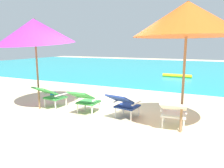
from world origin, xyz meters
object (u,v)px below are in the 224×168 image
(lounge_chair_far_left, at_px, (51,95))
(lounge_chair_near_right, at_px, (124,103))
(beach_umbrella_right, at_px, (187,19))
(beach_umbrella_left, at_px, (35,31))
(swim_buoy, at_px, (177,76))
(lounge_chair_far_right, at_px, (174,111))
(beach_ball, at_px, (54,94))
(lounge_chair_near_left, at_px, (85,99))

(lounge_chair_far_left, height_order, lounge_chair_near_right, same)
(lounge_chair_far_left, bearing_deg, beach_umbrella_right, -3.04)
(lounge_chair_near_right, bearing_deg, beach_umbrella_left, -174.69)
(beach_umbrella_left, bearing_deg, lounge_chair_far_left, 32.73)
(swim_buoy, bearing_deg, lounge_chair_far_left, -107.02)
(beach_umbrella_left, bearing_deg, swim_buoy, 71.54)
(lounge_chair_near_right, bearing_deg, lounge_chair_far_right, -6.72)
(beach_umbrella_left, bearing_deg, beach_ball, 112.68)
(lounge_chair_near_left, height_order, lounge_chair_far_right, same)
(lounge_chair_far_right, bearing_deg, swim_buoy, 97.93)
(lounge_chair_near_left, relative_size, beach_umbrella_left, 0.34)
(lounge_chair_near_left, height_order, lounge_chair_near_right, same)
(swim_buoy, bearing_deg, beach_umbrella_right, -80.94)
(beach_umbrella_left, xyz_separation_m, beach_ball, (-0.49, 1.17, -2.05))
(lounge_chair_far_left, relative_size, beach_umbrella_right, 0.33)
(lounge_chair_far_right, xyz_separation_m, beach_ball, (-4.22, 1.08, -0.29))
(swim_buoy, xyz_separation_m, beach_ball, (-3.13, -6.73, 0.02))
(lounge_chair_near_right, distance_m, beach_ball, 3.16)
(swim_buoy, relative_size, beach_umbrella_right, 0.57)
(swim_buoy, xyz_separation_m, lounge_chair_near_right, (-0.12, -7.67, 0.31))
(lounge_chair_far_right, height_order, beach_umbrella_left, beach_umbrella_left)
(swim_buoy, xyz_separation_m, beach_umbrella_right, (1.26, -7.93, 2.19))
(swim_buoy, distance_m, lounge_chair_near_left, 7.85)
(lounge_chair_far_left, bearing_deg, lounge_chair_near_left, -1.15)
(swim_buoy, height_order, lounge_chair_near_left, lounge_chair_near_left)
(beach_umbrella_right, bearing_deg, lounge_chair_near_left, 176.05)
(swim_buoy, relative_size, lounge_chair_far_right, 1.73)
(lounge_chair_near_right, xyz_separation_m, beach_umbrella_right, (1.39, -0.25, 1.89))
(beach_umbrella_left, relative_size, beach_ball, 11.09)
(lounge_chair_near_left, height_order, beach_umbrella_right, beach_umbrella_right)
(swim_buoy, height_order, lounge_chair_far_right, lounge_chair_far_right)
(lounge_chair_near_left, bearing_deg, lounge_chair_far_right, -1.49)
(lounge_chair_far_left, height_order, lounge_chair_near_left, same)
(beach_umbrella_left, distance_m, beach_ball, 2.41)
(lounge_chair_far_left, distance_m, beach_umbrella_right, 4.10)
(lounge_chair_far_right, height_order, beach_umbrella_right, beach_umbrella_right)
(swim_buoy, distance_m, lounge_chair_far_left, 8.09)
(lounge_chair_near_left, xyz_separation_m, beach_umbrella_right, (2.45, -0.17, 1.89))
(lounge_chair_near_left, relative_size, lounge_chair_near_right, 0.96)
(lounge_chair_far_right, distance_m, beach_ball, 4.36)
(lounge_chair_far_right, bearing_deg, lounge_chair_near_right, 173.28)
(lounge_chair_far_right, bearing_deg, beach_ball, 165.61)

